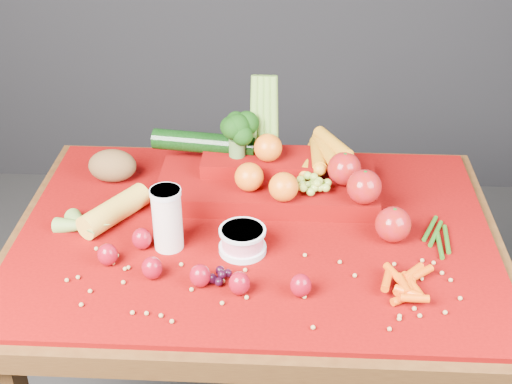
{
  "coord_description": "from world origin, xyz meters",
  "views": [
    {
      "loc": [
        0.07,
        -1.31,
        1.67
      ],
      "look_at": [
        0.0,
        0.02,
        0.85
      ],
      "focal_mm": 50.0,
      "sensor_mm": 36.0,
      "label": 1
    }
  ],
  "objects_px": {
    "yogurt_bowl": "(243,240)",
    "table": "(256,268)",
    "produce_mound": "(277,173)",
    "milk_glass": "(167,217)"
  },
  "relations": [
    {
      "from": "milk_glass",
      "to": "produce_mound",
      "type": "relative_size",
      "value": 0.24
    },
    {
      "from": "table",
      "to": "produce_mound",
      "type": "height_order",
      "value": "produce_mound"
    },
    {
      "from": "table",
      "to": "milk_glass",
      "type": "distance_m",
      "value": 0.27
    },
    {
      "from": "yogurt_bowl",
      "to": "table",
      "type": "bearing_deg",
      "value": 73.49
    },
    {
      "from": "milk_glass",
      "to": "produce_mound",
      "type": "xyz_separation_m",
      "value": [
        0.23,
        0.23,
        -0.02
      ]
    },
    {
      "from": "yogurt_bowl",
      "to": "produce_mound",
      "type": "height_order",
      "value": "produce_mound"
    },
    {
      "from": "milk_glass",
      "to": "table",
      "type": "bearing_deg",
      "value": 21.28
    },
    {
      "from": "table",
      "to": "milk_glass",
      "type": "relative_size",
      "value": 7.67
    },
    {
      "from": "table",
      "to": "milk_glass",
      "type": "xyz_separation_m",
      "value": [
        -0.18,
        -0.07,
        0.18
      ]
    },
    {
      "from": "table",
      "to": "milk_glass",
      "type": "bearing_deg",
      "value": -158.72
    }
  ]
}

